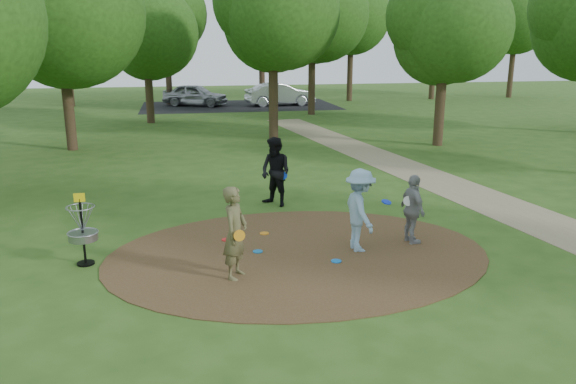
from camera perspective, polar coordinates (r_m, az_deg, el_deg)
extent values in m
plane|color=#2D5119|center=(12.39, 1.07, -6.34)|extent=(100.00, 100.00, 0.00)
cylinder|color=#47301C|center=(12.38, 1.07, -6.29)|extent=(8.40, 8.40, 0.02)
cube|color=#8C7A5B|center=(16.63, 22.00, -1.83)|extent=(7.55, 39.89, 0.01)
cube|color=black|center=(41.76, -4.96, 8.74)|extent=(14.00, 8.00, 0.01)
imported|color=brown|center=(10.94, -5.38, -4.16)|extent=(0.71, 0.80, 1.86)
cylinder|color=orange|center=(10.63, -4.96, -4.43)|extent=(0.22, 0.05, 0.22)
imported|color=#8BB0CF|center=(12.42, 7.31, -1.87)|extent=(0.75, 1.23, 1.86)
cylinder|color=#0D2CE0|center=(12.60, 9.97, -1.00)|extent=(0.30, 0.30, 0.08)
imported|color=black|center=(15.76, -1.27, 2.05)|extent=(1.17, 1.20, 1.95)
cylinder|color=blue|center=(15.80, -0.47, 1.68)|extent=(0.23, 0.10, 0.22)
imported|color=gray|center=(13.10, 12.56, -1.75)|extent=(0.49, 0.99, 1.62)
cylinder|color=white|center=(12.94, 12.11, -0.90)|extent=(0.23, 0.12, 0.22)
cylinder|color=#166EB3|center=(12.48, -3.09, -6.04)|extent=(0.22, 0.22, 0.02)
cylinder|color=blue|center=(11.98, 4.93, -7.00)|extent=(0.22, 0.22, 0.02)
cylinder|color=red|center=(13.26, -6.28, -4.82)|extent=(0.22, 0.22, 0.02)
imported|color=#96989D|center=(41.90, -9.41, 9.70)|extent=(5.02, 3.62, 1.59)
imported|color=#B6B8BE|center=(41.60, -0.83, 9.90)|extent=(5.13, 2.23, 1.64)
cylinder|color=orange|center=(13.62, -2.42, -4.21)|extent=(0.22, 0.22, 0.02)
cylinder|color=black|center=(12.37, -20.12, -4.00)|extent=(0.05, 0.05, 1.35)
cylinder|color=black|center=(12.59, -19.85, -6.82)|extent=(0.36, 0.36, 0.04)
cylinder|color=gray|center=(12.38, -20.09, -4.24)|extent=(0.60, 0.60, 0.16)
torus|color=gray|center=(12.36, -20.13, -3.89)|extent=(0.63, 0.63, 0.03)
torus|color=gray|center=(12.20, -20.36, -1.44)|extent=(0.58, 0.58, 0.02)
cube|color=yellow|center=(12.15, -20.44, -0.54)|extent=(0.22, 0.02, 0.18)
cylinder|color=#332316|center=(25.82, -21.41, 8.17)|extent=(0.44, 0.44, 3.80)
sphere|color=#214412|center=(25.71, -22.20, 16.13)|extent=(6.15, 6.15, 6.15)
cylinder|color=#332316|center=(26.76, -1.50, 9.80)|extent=(0.44, 0.44, 4.18)
sphere|color=#214412|center=(26.68, -1.55, 17.33)|extent=(5.16, 5.16, 5.16)
cylinder|color=#332316|center=(26.08, 15.19, 8.53)|extent=(0.44, 0.44, 3.61)
sphere|color=#214412|center=(25.94, 15.66, 15.28)|extent=(4.62, 4.62, 4.62)
cylinder|color=#332316|center=(33.43, -13.91, 9.75)|extent=(0.44, 0.44, 3.42)
sphere|color=#214412|center=(33.32, -14.25, 15.05)|extent=(5.02, 5.02, 5.02)
cylinder|color=#332316|center=(36.35, 2.42, 11.31)|extent=(0.44, 0.44, 4.37)
sphere|color=#214412|center=(36.31, 2.49, 17.37)|extent=(6.03, 6.03, 6.03)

